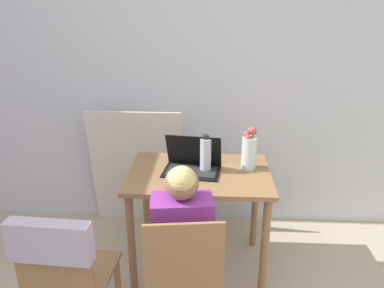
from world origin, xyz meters
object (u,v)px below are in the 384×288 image
object	(u,v)px
chair_spare	(62,265)
chair_occupied	(183,278)
water_bottle	(206,154)
person_seated	(182,232)
flower_vase	(249,150)
laptop	(192,163)

from	to	relation	value
chair_spare	chair_occupied	bearing A→B (deg)	-167.30
water_bottle	chair_occupied	bearing A→B (deg)	-97.91
chair_occupied	person_seated	size ratio (longest dim) A/B	0.81
chair_spare	flower_vase	size ratio (longest dim) A/B	2.94
person_seated	laptop	bearing A→B (deg)	-99.44
chair_spare	person_seated	distance (m)	0.62
person_seated	flower_vase	distance (m)	0.79
person_seated	water_bottle	xyz separation A→B (m)	(0.11, 0.59, 0.20)
laptop	chair_spare	bearing A→B (deg)	-119.49
person_seated	chair_spare	bearing A→B (deg)	13.00
chair_spare	water_bottle	size ratio (longest dim) A/B	3.49
chair_occupied	flower_vase	bearing A→B (deg)	-123.89
chair_occupied	person_seated	bearing A→B (deg)	-90.00
chair_occupied	flower_vase	world-z (taller)	flower_vase
chair_occupied	water_bottle	world-z (taller)	water_bottle
chair_spare	laptop	world-z (taller)	laptop
chair_occupied	chair_spare	distance (m)	0.61
person_seated	water_bottle	distance (m)	0.63
flower_vase	chair_occupied	bearing A→B (deg)	-116.95
chair_occupied	chair_spare	size ratio (longest dim) A/B	0.99
laptop	water_bottle	size ratio (longest dim) A/B	1.57
chair_occupied	chair_spare	bearing A→B (deg)	2.09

